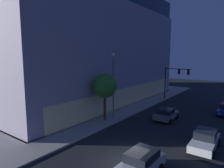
% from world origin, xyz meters
% --- Properties ---
extents(ground_plane, '(120.00, 120.00, 0.00)m').
position_xyz_m(ground_plane, '(0.00, 0.00, 0.00)').
color(ground_plane, black).
extents(modern_building, '(36.63, 28.29, 19.83)m').
position_xyz_m(modern_building, '(15.25, 23.20, 9.83)').
color(modern_building, '#4C4C51').
rests_on(modern_building, ground).
extents(traffic_light_far_corner, '(0.61, 4.81, 6.03)m').
position_xyz_m(traffic_light_far_corner, '(23.51, 4.63, 4.50)').
color(traffic_light_far_corner, black).
rests_on(traffic_light_far_corner, sidewalk_corner).
extents(street_lamp_sidewalk, '(0.44, 0.44, 8.43)m').
position_xyz_m(street_lamp_sidewalk, '(7.92, 7.19, 5.40)').
color(street_lamp_sidewalk, '#5D5D5D').
rests_on(street_lamp_sidewalk, sidewalk_corner).
extents(sidewalk_tree, '(3.03, 3.03, 5.90)m').
position_xyz_m(sidewalk_tree, '(6.72, 7.64, 4.51)').
color(sidewalk_tree, '#51331E').
rests_on(sidewalk_tree, sidewalk_corner).
extents(car_silver, '(4.52, 2.22, 1.68)m').
position_xyz_m(car_silver, '(-1.07, -1.57, 0.85)').
color(car_silver, '#B7BABF').
rests_on(car_silver, ground).
extents(car_white, '(4.58, 2.15, 1.64)m').
position_xyz_m(car_white, '(5.86, -4.30, 0.83)').
color(car_white, silver).
rests_on(car_white, ground).
extents(car_grey, '(4.12, 2.27, 1.53)m').
position_xyz_m(car_grey, '(11.69, 1.52, 0.78)').
color(car_grey, slate).
rests_on(car_grey, ground).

